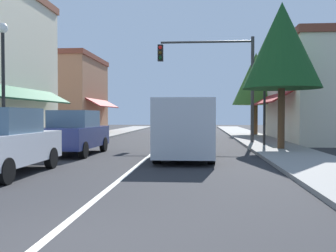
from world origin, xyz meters
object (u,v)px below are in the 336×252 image
tree_right_far (256,79)px  parked_car_second_left (75,133)px  parked_car_nearest_left (2,142)px  street_lamp_right_mid (265,88)px  tree_right_near (282,46)px  traffic_signal_mast_arm (219,71)px  street_lamp_left_near (3,68)px  van_in_lane (185,127)px

tree_right_far → parked_car_second_left: bearing=-122.4°
parked_car_nearest_left → street_lamp_right_mid: street_lamp_right_mid is taller
street_lamp_right_mid → tree_right_near: (0.38, -2.09, 1.70)m
tree_right_near → traffic_signal_mast_arm: bearing=121.7°
tree_right_near → street_lamp_left_near: bearing=-158.8°
parked_car_nearest_left → street_lamp_right_mid: size_ratio=0.97×
tree_right_near → tree_right_far: (0.67, 12.39, -0.30)m
traffic_signal_mast_arm → parked_car_nearest_left: bearing=-118.5°
parked_car_nearest_left → tree_right_near: 12.10m
street_lamp_right_mid → tree_right_near: bearing=-79.6°
van_in_lane → parked_car_nearest_left: bearing=-137.6°
parked_car_second_left → traffic_signal_mast_arm: traffic_signal_mast_arm is taller
street_lamp_left_near → tree_right_far: tree_right_far is taller
van_in_lane → street_lamp_left_near: street_lamp_left_near is taller
van_in_lane → parked_car_second_left: bearing=166.6°
street_lamp_left_near → street_lamp_right_mid: street_lamp_left_near is taller
parked_car_nearest_left → street_lamp_right_mid: 12.88m
parked_car_second_left → street_lamp_right_mid: (8.16, 4.23, 2.02)m
parked_car_second_left → tree_right_near: size_ratio=0.64×
parked_car_second_left → parked_car_nearest_left: bearing=-91.0°
parked_car_nearest_left → van_in_lane: van_in_lane is taller
traffic_signal_mast_arm → tree_right_far: 8.94m
street_lamp_left_near → parked_car_second_left: bearing=44.5°
parked_car_nearest_left → tree_right_far: tree_right_far is taller
parked_car_second_left → tree_right_near: tree_right_near is taller
van_in_lane → street_lamp_right_mid: 6.66m
street_lamp_left_near → tree_right_near: bearing=21.2°
parked_car_second_left → tree_right_far: size_ratio=0.66×
parked_car_nearest_left → street_lamp_left_near: bearing=116.9°
tree_right_far → tree_right_near: bearing=-93.1°
parked_car_nearest_left → tree_right_far: (9.41, 19.88, 3.42)m
van_in_lane → tree_right_far: 16.57m
parked_car_nearest_left → van_in_lane: bearing=42.8°
traffic_signal_mast_arm → tree_right_near: (2.49, -4.03, 0.61)m
street_lamp_left_near → van_in_lane: bearing=7.9°
traffic_signal_mast_arm → tree_right_far: (3.16, 8.36, 0.31)m
tree_right_near → tree_right_far: bearing=86.9°
parked_car_nearest_left → parked_car_second_left: same height
street_lamp_left_near → tree_right_near: size_ratio=0.74×
tree_right_near → street_lamp_right_mid: bearing=100.4°
parked_car_second_left → tree_right_near: bearing=15.3°
tree_right_far → traffic_signal_mast_arm: bearing=-110.7°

